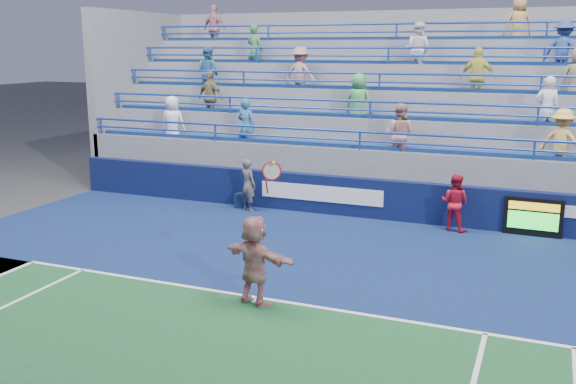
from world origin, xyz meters
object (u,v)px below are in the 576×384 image
at_px(tennis_player, 255,260).
at_px(serve_speed_board, 533,217).
at_px(line_judge, 248,185).
at_px(judge_chair, 244,199).
at_px(ball_girl, 455,203).

bearing_deg(tennis_player, serve_speed_board, 55.03).
xyz_separation_m(serve_speed_board, line_judge, (-7.67, -0.39, 0.28)).
height_order(serve_speed_board, judge_chair, serve_speed_board).
distance_m(serve_speed_board, line_judge, 7.69).
bearing_deg(serve_speed_board, judge_chair, -179.54).
bearing_deg(tennis_player, ball_girl, 66.95).
bearing_deg(line_judge, ball_girl, -155.25).
bearing_deg(judge_chair, ball_girl, -1.69).
distance_m(serve_speed_board, ball_girl, 1.93).
distance_m(judge_chair, line_judge, 0.68).
bearing_deg(ball_girl, line_judge, 15.43).
xyz_separation_m(line_judge, ball_girl, (5.78, 0.15, -0.02)).
bearing_deg(judge_chair, line_judge, -46.81).
bearing_deg(judge_chair, serve_speed_board, 0.46).
height_order(tennis_player, ball_girl, tennis_player).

